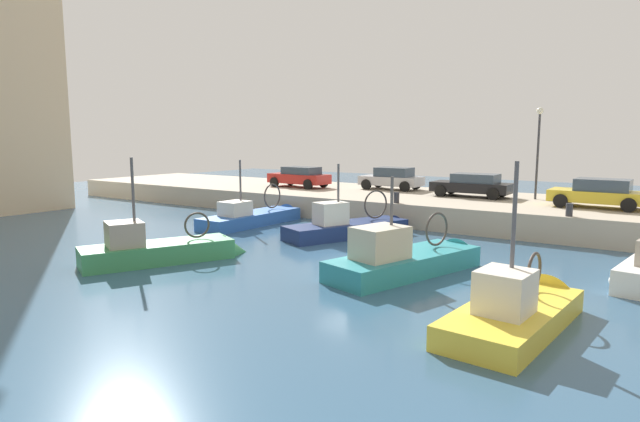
{
  "coord_description": "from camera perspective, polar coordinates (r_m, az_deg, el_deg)",
  "views": [
    {
      "loc": [
        -16.94,
        -9.76,
        4.57
      ],
      "look_at": [
        2.8,
        3.57,
        1.2
      ],
      "focal_mm": 30.03,
      "sensor_mm": 36.0,
      "label": 1
    }
  ],
  "objects": [
    {
      "name": "fishing_boat_navy",
      "position": [
        24.55,
        3.47,
        -2.39
      ],
      "size": [
        6.81,
        4.12,
        4.08
      ],
      "color": "navy",
      "rests_on": "ground"
    },
    {
      "name": "fishing_boat_green",
      "position": [
        20.45,
        -16.11,
        -4.83
      ],
      "size": [
        6.18,
        4.04,
        4.56
      ],
      "color": "#388951",
      "rests_on": "ground"
    },
    {
      "name": "water_surface",
      "position": [
        20.08,
        4.0,
        -5.12
      ],
      "size": [
        80.0,
        80.0,
        0.0
      ],
      "primitive_type": "plane",
      "color": "#335675",
      "rests_on": "ground"
    },
    {
      "name": "fishing_boat_blue",
      "position": [
        28.03,
        -6.87,
        -1.18
      ],
      "size": [
        6.95,
        2.08,
        4.15
      ],
      "color": "#2D60B7",
      "rests_on": "ground"
    },
    {
      "name": "mooring_bollard_south",
      "position": [
        24.78,
        25.03,
        0.12
      ],
      "size": [
        0.28,
        0.28,
        0.55
      ],
      "primitive_type": "cylinder",
      "color": "#2D2D33",
      "rests_on": "quay_wall"
    },
    {
      "name": "fishing_boat_yellow",
      "position": [
        14.14,
        20.43,
        -10.79
      ],
      "size": [
        5.91,
        2.52,
        4.86
      ],
      "color": "gold",
      "rests_on": "ground"
    },
    {
      "name": "parked_car_yellow",
      "position": [
        28.27,
        27.58,
        1.72
      ],
      "size": [
        2.15,
        4.17,
        1.37
      ],
      "color": "gold",
      "rests_on": "quay_wall"
    },
    {
      "name": "parked_car_silver",
      "position": [
        33.94,
        7.68,
        3.48
      ],
      "size": [
        2.03,
        3.9,
        1.39
      ],
      "color": "#B7B7BC",
      "rests_on": "quay_wall"
    },
    {
      "name": "quay_wall",
      "position": [
        30.33,
        14.97,
        0.25
      ],
      "size": [
        9.0,
        56.0,
        1.2
      ],
      "primitive_type": "cube",
      "color": "#ADA08C",
      "rests_on": "ground"
    },
    {
      "name": "quay_streetlamp",
      "position": [
        30.61,
        22.27,
        7.24
      ],
      "size": [
        0.36,
        0.36,
        4.83
      ],
      "color": "#38383D",
      "rests_on": "quay_wall"
    },
    {
      "name": "fishing_boat_teal",
      "position": [
        18.33,
        9.6,
        -5.99
      ],
      "size": [
        6.86,
        3.6,
        4.13
      ],
      "color": "teal",
      "rests_on": "ground"
    },
    {
      "name": "parked_car_black",
      "position": [
        30.76,
        15.94,
        2.71
      ],
      "size": [
        1.94,
        4.28,
        1.29
      ],
      "color": "black",
      "rests_on": "quay_wall"
    },
    {
      "name": "parked_car_red",
      "position": [
        35.18,
        -2.2,
        3.68
      ],
      "size": [
        2.02,
        4.22,
        1.34
      ],
      "color": "red",
      "rests_on": "quay_wall"
    },
    {
      "name": "mooring_bollard_mid",
      "position": [
        27.17,
        8.16,
        1.43
      ],
      "size": [
        0.28,
        0.28,
        0.55
      ],
      "primitive_type": "cylinder",
      "color": "#2D2D33",
      "rests_on": "quay_wall"
    }
  ]
}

